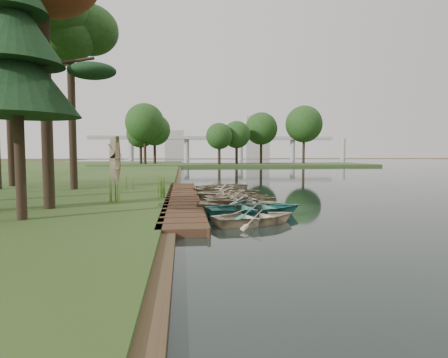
{
  "coord_description": "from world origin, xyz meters",
  "views": [
    {
      "loc": [
        -1.59,
        -18.51,
        2.45
      ],
      "look_at": [
        0.48,
        0.1,
        1.15
      ],
      "focal_mm": 30.0,
      "sensor_mm": 36.0,
      "label": 1
    }
  ],
  "objects": [
    {
      "name": "ground",
      "position": [
        0.0,
        0.0,
        0.0
      ],
      "size": [
        300.0,
        300.0,
        0.0
      ],
      "primitive_type": "plane",
      "color": "#3D2F1D"
    },
    {
      "name": "boardwalk",
      "position": [
        -1.6,
        0.0,
        0.15
      ],
      "size": [
        1.6,
        16.0,
        0.3
      ],
      "primitive_type": "cube",
      "color": "#3C2517",
      "rests_on": "ground"
    },
    {
      "name": "peninsula",
      "position": [
        8.0,
        50.0,
        0.23
      ],
      "size": [
        50.0,
        14.0,
        0.45
      ],
      "primitive_type": "cube",
      "color": "#314720",
      "rests_on": "ground"
    },
    {
      "name": "far_trees",
      "position": [
        4.67,
        50.0,
        6.43
      ],
      "size": [
        45.6,
        5.6,
        8.8
      ],
      "color": "black",
      "rests_on": "peninsula"
    },
    {
      "name": "bridge",
      "position": [
        12.31,
        120.0,
        7.08
      ],
      "size": [
        95.9,
        4.0,
        8.6
      ],
      "color": "#A5A5A0",
      "rests_on": "ground"
    },
    {
      "name": "building_a",
      "position": [
        30.0,
        140.0,
        9.0
      ],
      "size": [
        10.0,
        8.0,
        18.0
      ],
      "primitive_type": "cube",
      "color": "#A5A5A0",
      "rests_on": "ground"
    },
    {
      "name": "building_b",
      "position": [
        -5.0,
        145.0,
        6.0
      ],
      "size": [
        8.0,
        8.0,
        12.0
      ],
      "primitive_type": "cube",
      "color": "#A5A5A0",
      "rests_on": "ground"
    },
    {
      "name": "rowboat_0",
      "position": [
        0.85,
        -6.15,
        0.36
      ],
      "size": [
        3.48,
        2.91,
        0.62
      ],
      "primitive_type": "imported",
      "rotation": [
        0.0,
        0.0,
        1.86
      ],
      "color": "tan",
      "rests_on": "water"
    },
    {
      "name": "rowboat_1",
      "position": [
        1.12,
        -4.77,
        0.44
      ],
      "size": [
        4.18,
        3.34,
        0.77
      ],
      "primitive_type": "imported",
      "rotation": [
        0.0,
        0.0,
        1.77
      ],
      "color": "#297167",
      "rests_on": "water"
    },
    {
      "name": "rowboat_2",
      "position": [
        0.79,
        -3.41,
        0.42
      ],
      "size": [
        3.79,
        2.89,
        0.73
      ],
      "primitive_type": "imported",
      "rotation": [
        0.0,
        0.0,
        1.46
      ],
      "color": "tan",
      "rests_on": "water"
    },
    {
      "name": "rowboat_3",
      "position": [
        1.08,
        -1.94,
        0.4
      ],
      "size": [
        3.77,
        2.97,
        0.71
      ],
      "primitive_type": "imported",
      "rotation": [
        0.0,
        0.0,
        1.74
      ],
      "color": "tan",
      "rests_on": "water"
    },
    {
      "name": "rowboat_4",
      "position": [
        1.07,
        -0.63,
        0.38
      ],
      "size": [
        3.4,
        2.59,
        0.66
      ],
      "primitive_type": "imported",
      "rotation": [
        0.0,
        0.0,
        1.68
      ],
      "color": "tan",
      "rests_on": "water"
    },
    {
      "name": "rowboat_5",
      "position": [
        0.71,
        0.84,
        0.38
      ],
      "size": [
        3.39,
        2.59,
        0.66
      ],
      "primitive_type": "imported",
      "rotation": [
        0.0,
        0.0,
        1.46
      ],
      "color": "tan",
      "rests_on": "water"
    },
    {
      "name": "rowboat_6",
      "position": [
        1.28,
        2.38,
        0.37
      ],
      "size": [
        3.63,
        3.14,
        0.63
      ],
      "primitive_type": "imported",
      "rotation": [
        0.0,
        0.0,
        1.2
      ],
      "color": "tan",
      "rests_on": "water"
    },
    {
      "name": "rowboat_7",
      "position": [
        0.79,
        3.38,
        0.41
      ],
      "size": [
        4.06,
        3.48,
        0.71
      ],
      "primitive_type": "imported",
      "rotation": [
        0.0,
        0.0,
        1.92
      ],
      "color": "tan",
      "rests_on": "water"
    },
    {
      "name": "rowboat_8",
      "position": [
        1.02,
        4.71,
        0.41
      ],
      "size": [
        4.18,
        3.59,
        0.73
      ],
      "primitive_type": "imported",
      "rotation": [
        0.0,
        0.0,
        1.93
      ],
      "color": "tan",
      "rests_on": "water"
    },
    {
      "name": "stored_rowboat",
      "position": [
        -5.89,
        6.74,
        0.64
      ],
      "size": [
        3.39,
        2.53,
        0.67
      ],
      "primitive_type": "imported",
      "rotation": [
        3.14,
        0.0,
        1.51
      ],
      "color": "tan",
      "rests_on": "bank"
    },
    {
      "name": "tree_4",
      "position": [
        -8.01,
        4.45,
        9.49
      ],
      "size": [
        3.67,
        3.67,
        10.93
      ],
      "color": "black",
      "rests_on": "bank"
    },
    {
      "name": "tree_5",
      "position": [
        -12.58,
        7.08,
        11.11
      ],
      "size": [
        5.88,
        5.88,
        13.38
      ],
      "color": "black",
      "rests_on": "bank"
    },
    {
      "name": "tree_6",
      "position": [
        -9.8,
        10.84,
        11.82
      ],
      "size": [
        4.16,
        4.16,
        13.54
      ],
      "color": "black",
      "rests_on": "bank"
    },
    {
      "name": "pine_tree",
      "position": [
        -6.76,
        -5.89,
        5.66
      ],
      "size": [
        3.8,
        3.8,
        8.42
      ],
      "color": "black",
      "rests_on": "bank"
    },
    {
      "name": "reeds_0",
      "position": [
        -4.53,
        -1.92,
        0.86
      ],
      "size": [
        0.6,
        0.6,
        1.11
      ],
      "primitive_type": "cone",
      "color": "#3F661E",
      "rests_on": "bank"
    },
    {
      "name": "reeds_1",
      "position": [
        -2.6,
        -0.23,
        0.83
      ],
      "size": [
        0.6,
        0.6,
        1.05
      ],
      "primitive_type": "cone",
      "color": "#3F661E",
      "rests_on": "bank"
    },
    {
      "name": "reeds_2",
      "position": [
        -2.7,
        1.37,
        0.75
      ],
      "size": [
        0.6,
        0.6,
        0.91
      ],
      "primitive_type": "cone",
      "color": "#3F661E",
      "rests_on": "bank"
    },
    {
      "name": "reeds_3",
      "position": [
        -4.75,
        4.37,
        0.76
      ],
      "size": [
        0.6,
        0.6,
        0.92
      ],
      "primitive_type": "cone",
      "color": "#3F661E",
      "rests_on": "bank"
    }
  ]
}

